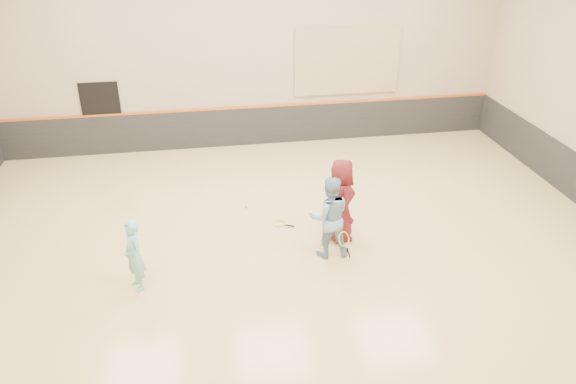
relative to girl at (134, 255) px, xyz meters
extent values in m
cube|color=tan|center=(3.17, 0.94, -0.85)|extent=(15.00, 12.00, 0.20)
cube|color=tan|center=(3.17, 6.95, 2.25)|extent=(15.00, 0.02, 6.00)
cube|color=tan|center=(3.17, -5.07, 2.25)|extent=(15.00, 0.02, 6.00)
cube|color=#232326|center=(3.17, 6.91, -0.15)|extent=(14.90, 0.04, 1.20)
cube|color=#D85914|center=(3.17, 6.90, 0.47)|extent=(14.90, 0.03, 0.06)
cube|color=tan|center=(5.97, 6.89, 1.75)|extent=(3.20, 0.08, 2.00)
cube|color=black|center=(-1.33, 6.92, 0.35)|extent=(1.10, 0.05, 2.20)
imported|color=#78D0CB|center=(0.00, 0.00, 0.00)|extent=(0.56, 0.65, 1.51)
imported|color=#7B9FBF|center=(3.95, 0.53, 0.16)|extent=(0.92, 0.74, 1.82)
imported|color=maroon|center=(4.35, 1.13, 0.20)|extent=(0.66, 0.97, 1.91)
sphere|color=yellow|center=(3.90, 0.88, -0.72)|extent=(0.07, 0.07, 0.07)
sphere|color=yellow|center=(4.52, 1.01, 0.45)|extent=(0.07, 0.07, 0.07)
sphere|color=#BBD832|center=(2.42, 2.85, -0.72)|extent=(0.07, 0.07, 0.07)
camera|label=1|loc=(1.40, -9.32, 6.01)|focal=35.00mm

